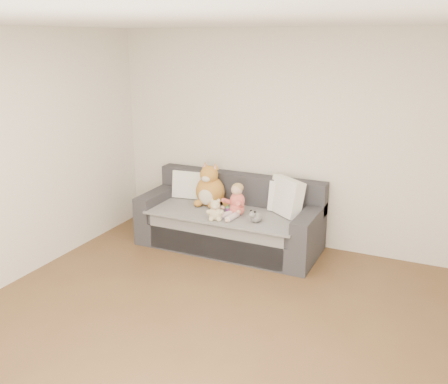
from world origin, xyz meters
name	(u,v)px	position (x,y,z in m)	size (l,w,h in m)	color
room_shell	(211,184)	(0.00, 0.42, 1.30)	(5.00, 5.00, 5.00)	brown
sofa	(231,222)	(-0.56, 2.06, 0.31)	(2.20, 0.94, 0.85)	#2B2A2F
cushion_left	(188,184)	(-1.26, 2.26, 0.65)	(0.41, 0.23, 0.37)	white
cushion_right_back	(286,197)	(0.07, 2.27, 0.65)	(0.41, 0.20, 0.38)	white
cushion_right_front	(286,197)	(0.11, 2.19, 0.69)	(0.51, 0.46, 0.45)	white
toddler	(236,202)	(-0.41, 1.89, 0.64)	(0.27, 0.41, 0.40)	#E75F51
plush_cat	(210,189)	(-0.87, 2.12, 0.68)	(0.46, 0.39, 0.57)	#BA7E29
teddy_bear	(215,211)	(-0.57, 1.65, 0.58)	(0.19, 0.16, 0.26)	beige
plush_cow	(256,217)	(-0.12, 1.78, 0.54)	(0.13, 0.19, 0.16)	white
sippy_cup	(227,210)	(-0.52, 1.88, 0.53)	(0.10, 0.06, 0.11)	#713187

